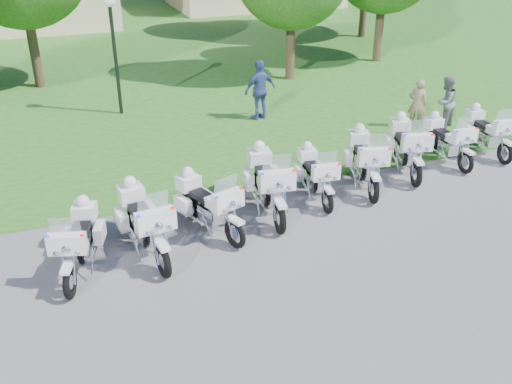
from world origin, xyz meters
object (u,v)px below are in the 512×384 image
object	(u,v)px
motorcycle_1	(144,221)
motorcycle_3	(267,182)
motorcycle_2	(208,203)
motorcycle_5	(365,159)
motorcycle_0	(79,240)
bystander_b	(445,102)
lamp_post	(112,24)
motorcycle_6	(407,145)
motorcycle_7	(447,139)
bystander_a	(417,104)
motorcycle_4	(315,174)
motorcycle_8	(487,131)
bystander_c	(260,90)

from	to	relation	value
motorcycle_1	motorcycle_3	size ratio (longest dim) A/B	0.97
motorcycle_2	motorcycle_5	distance (m)	4.37
motorcycle_0	motorcycle_1	bearing A→B (deg)	-155.29
motorcycle_3	bystander_b	distance (m)	7.86
lamp_post	bystander_b	size ratio (longest dim) A/B	2.40
motorcycle_6	motorcycle_7	distance (m)	1.42
motorcycle_5	bystander_a	world-z (taller)	motorcycle_5
motorcycle_4	lamp_post	size ratio (longest dim) A/B	0.54
motorcycle_3	motorcycle_4	world-z (taller)	motorcycle_3
motorcycle_5	bystander_b	size ratio (longest dim) A/B	1.45
motorcycle_0	motorcycle_4	bearing A→B (deg)	-151.01
motorcycle_7	lamp_post	world-z (taller)	lamp_post
bystander_a	bystander_b	distance (m)	0.89
motorcycle_7	lamp_post	distance (m)	10.78
motorcycle_8	bystander_b	distance (m)	2.08
motorcycle_3	motorcycle_8	bearing A→B (deg)	-164.08
motorcycle_2	motorcycle_3	xyz separation A→B (m)	(1.53, 0.38, 0.08)
bystander_b	bystander_c	xyz separation A→B (m)	(-5.11, 2.77, 0.16)
lamp_post	bystander_c	bearing A→B (deg)	-27.47
motorcycle_6	bystander_c	size ratio (longest dim) A/B	1.23
bystander_b	bystander_c	bearing A→B (deg)	-53.69
motorcycle_1	motorcycle_5	size ratio (longest dim) A/B	1.04
motorcycle_5	motorcycle_8	world-z (taller)	motorcycle_5
motorcycle_3	motorcycle_7	xyz separation A→B (m)	(5.65, 0.93, -0.11)
motorcycle_0	bystander_b	world-z (taller)	bystander_b
motorcycle_1	motorcycle_7	xyz separation A→B (m)	(8.60, 1.67, -0.08)
motorcycle_1	bystander_b	distance (m)	10.88
motorcycle_3	motorcycle_7	distance (m)	5.72
motorcycle_3	lamp_post	size ratio (longest dim) A/B	0.65
motorcycle_8	motorcycle_7	bearing A→B (deg)	11.46
motorcycle_8	motorcycle_1	bearing A→B (deg)	17.22
motorcycle_0	bystander_b	size ratio (longest dim) A/B	1.33
motorcycle_2	bystander_c	world-z (taller)	bystander_c
bystander_b	motorcycle_8	bearing A→B (deg)	61.54
motorcycle_8	bystander_c	world-z (taller)	bystander_c
lamp_post	motorcycle_0	bearing A→B (deg)	-103.57
bystander_a	bystander_c	xyz separation A→B (m)	(-4.26, 2.54, 0.19)
motorcycle_1	motorcycle_0	bearing A→B (deg)	-0.14
motorcycle_6	motorcycle_3	bearing A→B (deg)	29.11
bystander_a	motorcycle_5	bearing A→B (deg)	77.76
bystander_c	motorcycle_8	bearing A→B (deg)	123.17
motorcycle_4	motorcycle_8	bearing A→B (deg)	-165.15
motorcycle_8	lamp_post	xyz separation A→B (m)	(-9.18, 7.02, 2.35)
motorcycle_5	bystander_b	distance (m)	5.21
motorcycle_3	bystander_c	world-z (taller)	bystander_c
motorcycle_4	bystander_a	bearing A→B (deg)	-141.34
motorcycle_4	motorcycle_5	world-z (taller)	motorcycle_5
motorcycle_7	bystander_c	bearing A→B (deg)	-51.41
motorcycle_0	bystander_a	world-z (taller)	bystander_a
bystander_a	motorcycle_4	bearing A→B (deg)	70.14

